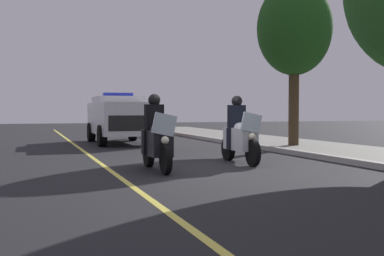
{
  "coord_description": "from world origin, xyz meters",
  "views": [
    {
      "loc": [
        10.41,
        -3.93,
        1.35
      ],
      "look_at": [
        -1.09,
        0.0,
        0.9
      ],
      "focal_mm": 45.33,
      "sensor_mm": 36.0,
      "label": 1
    }
  ],
  "objects_px": {
    "police_motorcycle_lead_left": "(156,139)",
    "tree_far_back": "(294,30)",
    "police_motorcycle_lead_right": "(240,136)",
    "cyclist_background": "(159,120)",
    "police_suv": "(118,117)"
  },
  "relations": [
    {
      "from": "police_suv",
      "to": "tree_far_back",
      "type": "distance_m",
      "value": 7.68
    },
    {
      "from": "police_motorcycle_lead_right",
      "to": "police_suv",
      "type": "relative_size",
      "value": 0.44
    },
    {
      "from": "police_motorcycle_lead_left",
      "to": "police_motorcycle_lead_right",
      "type": "relative_size",
      "value": 1.0
    },
    {
      "from": "police_motorcycle_lead_left",
      "to": "tree_far_back",
      "type": "height_order",
      "value": "tree_far_back"
    },
    {
      "from": "police_motorcycle_lead_right",
      "to": "tree_far_back",
      "type": "relative_size",
      "value": 0.37
    },
    {
      "from": "police_motorcycle_lead_left",
      "to": "police_suv",
      "type": "xyz_separation_m",
      "value": [
        -9.02,
        0.78,
        0.37
      ]
    },
    {
      "from": "cyclist_background",
      "to": "tree_far_back",
      "type": "relative_size",
      "value": 0.3
    },
    {
      "from": "police_motorcycle_lead_right",
      "to": "police_motorcycle_lead_left",
      "type": "bearing_deg",
      "value": -72.94
    },
    {
      "from": "cyclist_background",
      "to": "tree_far_back",
      "type": "height_order",
      "value": "tree_far_back"
    },
    {
      "from": "cyclist_background",
      "to": "police_motorcycle_lead_right",
      "type": "bearing_deg",
      "value": -5.57
    },
    {
      "from": "cyclist_background",
      "to": "police_suv",
      "type": "bearing_deg",
      "value": -34.51
    },
    {
      "from": "police_motorcycle_lead_left",
      "to": "police_suv",
      "type": "relative_size",
      "value": 0.44
    },
    {
      "from": "police_motorcycle_lead_left",
      "to": "police_motorcycle_lead_right",
      "type": "distance_m",
      "value": 2.48
    },
    {
      "from": "tree_far_back",
      "to": "police_motorcycle_lead_left",
      "type": "bearing_deg",
      "value": -53.35
    },
    {
      "from": "police_motorcycle_lead_right",
      "to": "tree_far_back",
      "type": "xyz_separation_m",
      "value": [
        -3.93,
        3.89,
        3.5
      ]
    }
  ]
}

